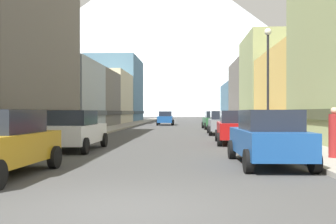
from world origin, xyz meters
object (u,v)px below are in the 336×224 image
at_px(streetlamp_right, 268,68).
at_px(potted_plant_0, 290,129).
at_px(car_driving_0, 166,118).
at_px(car_right_0, 268,137).
at_px(pedestrian_0, 334,134).
at_px(car_left_1, 75,130).
at_px(car_right_3, 213,120).
at_px(car_right_1, 235,127).
at_px(pedestrian_2, 254,123).
at_px(car_right_2, 222,123).

bearing_deg(streetlamp_right, potted_plant_0, 50.77).
bearing_deg(streetlamp_right, car_driving_0, 103.31).
relative_size(car_right_0, pedestrian_0, 2.57).
bearing_deg(car_left_1, car_right_3, 70.37).
bearing_deg(car_right_1, pedestrian_2, 73.80).
xyz_separation_m(car_right_2, car_right_3, (0.00, 9.02, 0.00)).
height_order(car_right_2, potted_plant_0, car_right_2).
xyz_separation_m(car_right_3, potted_plant_0, (3.20, -16.27, -0.17)).
xyz_separation_m(car_right_3, car_driving_0, (-5.40, 11.09, 0.00)).
height_order(pedestrian_0, pedestrian_2, pedestrian_0).
distance_m(car_right_0, pedestrian_2, 16.91).
xyz_separation_m(car_left_1, car_right_1, (7.60, 3.82, 0.00)).
bearing_deg(potted_plant_0, car_right_0, -108.60).
distance_m(car_left_1, potted_plant_0, 11.92).
bearing_deg(pedestrian_0, car_right_0, -157.74).
height_order(car_right_1, pedestrian_2, car_right_1).
distance_m(car_right_0, car_driving_0, 37.27).
bearing_deg(car_left_1, car_driving_0, 86.11).
bearing_deg(car_right_2, car_left_1, -121.73).
xyz_separation_m(car_right_0, pedestrian_2, (2.45, 16.73, -0.00)).
bearing_deg(car_right_1, car_driving_0, 100.69).
bearing_deg(potted_plant_0, car_right_1, -159.14).
bearing_deg(car_right_0, car_left_1, 149.58).
xyz_separation_m(car_right_1, streetlamp_right, (1.55, -0.80, 3.09)).
distance_m(car_right_0, car_right_2, 16.76).
bearing_deg(potted_plant_0, car_driving_0, 107.45).
distance_m(car_right_2, pedestrian_0, 15.94).
bearing_deg(car_driving_0, car_right_0, -81.67).
relative_size(car_left_1, streetlamp_right, 0.76).
distance_m(car_left_1, car_right_2, 14.45).
bearing_deg(car_right_2, car_right_1, -90.02).
bearing_deg(car_right_2, car_driving_0, 105.03).
bearing_deg(streetlamp_right, pedestrian_2, 84.44).
relative_size(car_right_3, potted_plant_0, 4.32).
height_order(car_driving_0, pedestrian_2, car_driving_0).
distance_m(pedestrian_2, streetlamp_right, 9.79).
bearing_deg(pedestrian_0, car_right_3, 95.64).
height_order(car_right_1, car_right_2, same).
relative_size(car_driving_0, pedestrian_2, 2.71).
distance_m(car_right_3, pedestrian_2, 9.38).
xyz_separation_m(car_driving_0, pedestrian_2, (7.85, -20.15, -0.00)).
xyz_separation_m(car_right_2, pedestrian_2, (2.45, -0.03, -0.00)).
relative_size(car_right_0, car_right_2, 1.00).
distance_m(car_right_0, potted_plant_0, 10.03).
bearing_deg(streetlamp_right, car_right_2, 99.49).
height_order(car_right_0, streetlamp_right, streetlamp_right).
xyz_separation_m(pedestrian_2, streetlamp_right, (-0.90, -9.24, 3.09)).
height_order(potted_plant_0, pedestrian_0, pedestrian_0).
xyz_separation_m(car_right_0, pedestrian_0, (2.45, 1.00, 0.05)).
relative_size(car_right_3, pedestrian_0, 2.58).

